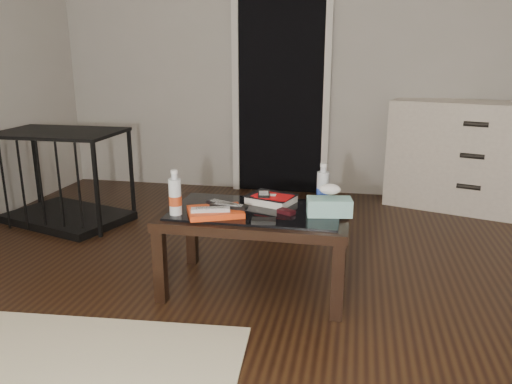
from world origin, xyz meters
The scene contains 17 objects.
ground centered at (0.00, 0.00, 0.00)m, with size 5.00×5.00×0.00m, color black.
doorway centered at (-0.40, 2.47, 1.02)m, with size 0.90×0.08×2.07m.
coffee_table centered at (-0.21, 0.39, 0.40)m, with size 1.00×0.60×0.46m.
dresser centered at (1.20, 2.23, 0.45)m, with size 1.30×0.86×0.90m.
pet_crate centered at (-1.90, 1.24, 0.23)m, with size 1.04×0.84×0.71m.
magazines centered at (-0.40, 0.26, 0.48)m, with size 0.28×0.21×0.03m, color red.
remote_silver centered at (-0.42, 0.22, 0.50)m, with size 0.20×0.05×0.02m, color #BABBC0.
remote_black_front centered at (-0.34, 0.30, 0.50)m, with size 0.20×0.05×0.02m, color black.
remote_black_back centered at (-0.38, 0.33, 0.50)m, with size 0.20×0.05×0.02m, color black.
textbook centered at (-0.15, 0.53, 0.48)m, with size 0.25×0.20×0.05m, color black.
dvd_mailers centered at (-0.15, 0.51, 0.51)m, with size 0.19×0.14×0.01m, color red.
ipod centered at (-0.19, 0.49, 0.52)m, with size 0.06×0.10×0.02m, color black.
flip_phone centered at (-0.04, 0.35, 0.47)m, with size 0.09×0.05×0.02m, color black.
wallet centered at (-0.13, 0.18, 0.47)m, with size 0.12×0.07×0.02m, color black.
water_bottle_left centered at (-0.61, 0.23, 0.58)m, with size 0.07×0.07×0.24m, color silver.
water_bottle_right centered at (0.13, 0.54, 0.58)m, with size 0.07×0.07×0.24m, color silver.
tissue_box centered at (0.18, 0.38, 0.51)m, with size 0.23×0.12×0.09m, color teal.
Camera 1 is at (0.30, -2.13, 1.28)m, focal length 35.00 mm.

